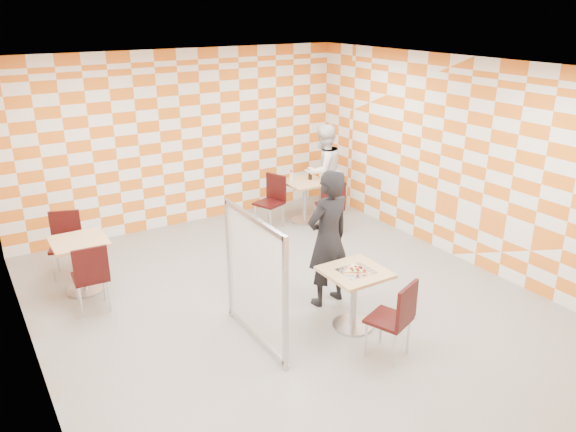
% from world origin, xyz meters
% --- Properties ---
extents(room_shell, '(7.00, 7.00, 7.00)m').
position_xyz_m(room_shell, '(0.00, 0.54, 1.50)').
color(room_shell, gray).
rests_on(room_shell, ground).
extents(main_table, '(0.70, 0.70, 0.75)m').
position_xyz_m(main_table, '(0.38, -0.85, 0.51)').
color(main_table, tan).
rests_on(main_table, ground).
extents(second_table, '(0.70, 0.70, 0.75)m').
position_xyz_m(second_table, '(1.82, 2.41, 0.51)').
color(second_table, tan).
rests_on(second_table, ground).
extents(empty_table, '(0.70, 0.70, 0.75)m').
position_xyz_m(empty_table, '(-2.17, 1.79, 0.51)').
color(empty_table, tan).
rests_on(empty_table, ground).
extents(chair_main_front, '(0.55, 0.55, 0.92)m').
position_xyz_m(chair_main_front, '(0.37, -1.60, 0.54)').
color(chair_main_front, black).
rests_on(chair_main_front, ground).
extents(chair_second_front, '(0.54, 0.55, 0.92)m').
position_xyz_m(chair_second_front, '(1.89, 1.72, 0.54)').
color(chair_second_front, black).
rests_on(chair_second_front, ground).
extents(chair_second_side, '(0.55, 0.54, 0.92)m').
position_xyz_m(chair_second_side, '(1.20, 2.51, 0.54)').
color(chair_second_side, black).
rests_on(chair_second_side, ground).
extents(chair_empty_near, '(0.45, 0.46, 0.92)m').
position_xyz_m(chair_empty_near, '(-2.19, 1.14, 0.54)').
color(chair_empty_near, black).
rests_on(chair_empty_near, ground).
extents(chair_empty_far, '(0.54, 0.54, 0.92)m').
position_xyz_m(chair_empty_far, '(-2.23, 2.46, 0.54)').
color(chair_empty_far, black).
rests_on(chair_empty_far, ground).
extents(partition, '(0.08, 1.38, 1.55)m').
position_xyz_m(partition, '(-0.77, -0.51, 0.79)').
color(partition, white).
rests_on(partition, ground).
extents(man_dark, '(0.70, 0.51, 1.79)m').
position_xyz_m(man_dark, '(0.46, -0.18, 0.90)').
color(man_dark, black).
rests_on(man_dark, ground).
extents(man_white, '(0.91, 0.76, 1.70)m').
position_xyz_m(man_white, '(2.27, 2.51, 0.85)').
color(man_white, white).
rests_on(man_white, ground).
extents(pizza_on_foil, '(0.40, 0.40, 0.04)m').
position_xyz_m(pizza_on_foil, '(0.38, -0.87, 0.77)').
color(pizza_on_foil, silver).
rests_on(pizza_on_foil, main_table).
extents(sport_bottle, '(0.06, 0.06, 0.20)m').
position_xyz_m(sport_bottle, '(1.62, 2.56, 0.84)').
color(sport_bottle, white).
rests_on(sport_bottle, second_table).
extents(soda_bottle, '(0.07, 0.07, 0.23)m').
position_xyz_m(soda_bottle, '(1.95, 2.46, 0.85)').
color(soda_bottle, black).
rests_on(soda_bottle, second_table).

